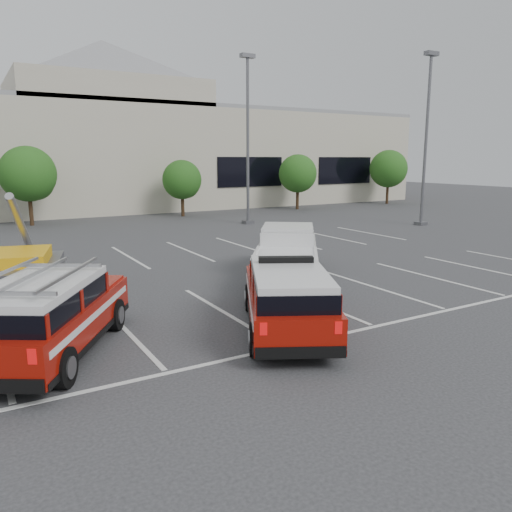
% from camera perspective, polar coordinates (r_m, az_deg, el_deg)
% --- Properties ---
extents(ground, '(120.00, 120.00, 0.00)m').
position_cam_1_polar(ground, '(14.87, 5.84, -4.93)').
color(ground, '#2E2E30').
rests_on(ground, ground).
extents(stall_markings, '(23.00, 15.00, 0.01)m').
position_cam_1_polar(stall_markings, '(18.58, -2.35, -1.61)').
color(stall_markings, silver).
rests_on(stall_markings, ground).
extents(convention_building, '(60.00, 16.99, 13.20)m').
position_cam_1_polar(convention_building, '(44.24, -19.37, 11.31)').
color(convention_building, '#BFB7A1').
rests_on(convention_building, ground).
extents(tree_mid_left, '(3.37, 3.37, 4.85)m').
position_cam_1_polar(tree_mid_left, '(33.77, -24.47, 8.34)').
color(tree_mid_left, '#3F2B19').
rests_on(tree_mid_left, ground).
extents(tree_mid_right, '(2.77, 2.77, 3.99)m').
position_cam_1_polar(tree_mid_right, '(36.24, -8.35, 8.48)').
color(tree_mid_right, '#3F2B19').
rests_on(tree_mid_right, ground).
extents(tree_right, '(3.07, 3.07, 4.42)m').
position_cam_1_polar(tree_right, '(41.03, 4.86, 9.22)').
color(tree_right, '#3F2B19').
rests_on(tree_right, ground).
extents(tree_far_right, '(3.37, 3.37, 4.85)m').
position_cam_1_polar(tree_far_right, '(47.48, 14.94, 9.47)').
color(tree_far_right, '#3F2B19').
rests_on(tree_far_right, ground).
extents(light_pole_mid, '(0.90, 0.60, 10.24)m').
position_cam_1_polar(light_pole_mid, '(31.59, -0.95, 13.09)').
color(light_pole_mid, '#59595E').
rests_on(light_pole_mid, ground).
extents(light_pole_right, '(0.90, 0.60, 10.24)m').
position_cam_1_polar(light_pole_right, '(32.60, 18.86, 12.45)').
color(light_pole_right, '#59595E').
rests_on(light_pole_right, ground).
extents(fire_chief_suv, '(3.89, 5.23, 1.75)m').
position_cam_1_polar(fire_chief_suv, '(11.97, 3.60, -5.32)').
color(fire_chief_suv, '#901007').
rests_on(fire_chief_suv, ground).
extents(white_pickup, '(4.95, 5.82, 1.76)m').
position_cam_1_polar(white_pickup, '(17.39, 3.58, -0.16)').
color(white_pickup, silver).
rests_on(white_pickup, ground).
extents(ladder_suv, '(4.15, 5.11, 1.91)m').
position_cam_1_polar(ladder_suv, '(11.31, -22.61, -6.90)').
color(ladder_suv, '#901007').
rests_on(ladder_suv, ground).
extents(utility_rig, '(3.86, 3.92, 3.18)m').
position_cam_1_polar(utility_rig, '(16.32, -25.64, -2.25)').
color(utility_rig, '#59595E').
rests_on(utility_rig, ground).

